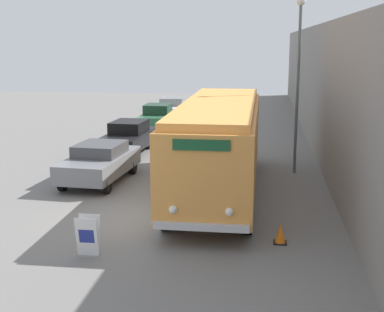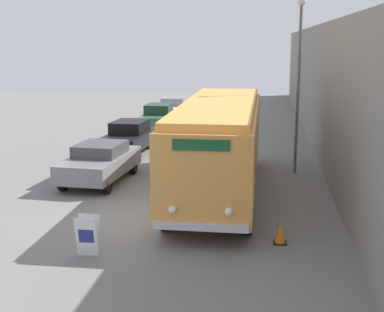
% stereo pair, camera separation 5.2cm
% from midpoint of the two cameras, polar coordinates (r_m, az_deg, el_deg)
% --- Properties ---
extents(ground_plane, '(80.00, 80.00, 0.00)m').
position_cam_midpoint_polar(ground_plane, '(16.46, -4.41, -6.81)').
color(ground_plane, slate).
extents(building_wall_right, '(0.30, 60.00, 6.12)m').
position_cam_midpoint_polar(building_wall_right, '(25.45, 13.72, 6.67)').
color(building_wall_right, gray).
rests_on(building_wall_right, ground_plane).
extents(vintage_bus, '(2.64, 11.07, 3.28)m').
position_cam_midpoint_polar(vintage_bus, '(18.88, 3.00, 1.55)').
color(vintage_bus, black).
rests_on(vintage_bus, ground_plane).
extents(sign_board, '(0.56, 0.39, 1.05)m').
position_cam_midpoint_polar(sign_board, '(13.91, -10.97, -8.41)').
color(sign_board, gray).
rests_on(sign_board, ground_plane).
extents(streetlamp, '(0.36, 0.36, 7.06)m').
position_cam_midpoint_polar(streetlamp, '(21.93, 11.43, 9.76)').
color(streetlamp, '#595E60').
rests_on(streetlamp, ground_plane).
extents(parked_car_near, '(2.27, 4.52, 1.50)m').
position_cam_midpoint_polar(parked_car_near, '(20.90, -9.70, -0.61)').
color(parked_car_near, black).
rests_on(parked_car_near, ground_plane).
extents(parked_car_mid, '(2.05, 4.49, 1.57)m').
position_cam_midpoint_polar(parked_car_mid, '(26.05, -6.63, 2.03)').
color(parked_car_mid, black).
rests_on(parked_car_mid, ground_plane).
extents(parked_car_far, '(1.77, 4.03, 1.56)m').
position_cam_midpoint_polar(parked_car_far, '(32.95, -3.55, 4.18)').
color(parked_car_far, black).
rests_on(parked_car_far, ground_plane).
extents(parked_car_distant, '(2.09, 4.30, 1.42)m').
position_cam_midpoint_polar(parked_car_distant, '(38.22, -2.02, 5.20)').
color(parked_car_distant, black).
rests_on(parked_car_distant, ground_plane).
extents(traffic_cone, '(0.36, 0.36, 0.56)m').
position_cam_midpoint_polar(traffic_cone, '(14.70, 9.49, -8.16)').
color(traffic_cone, black).
rests_on(traffic_cone, ground_plane).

